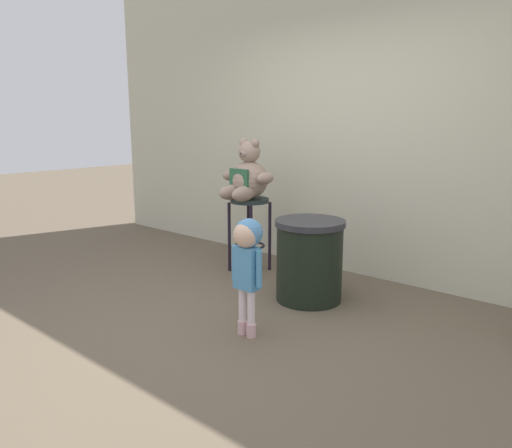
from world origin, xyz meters
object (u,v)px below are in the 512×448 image
trash_bin (309,260)px  teddy_bear (247,177)px  child_walking (247,252)px  bar_stool_with_teddy (250,219)px

trash_bin → teddy_bear: bearing=163.8°
teddy_bear → child_walking: size_ratio=0.69×
bar_stool_with_teddy → teddy_bear: bearing=-90.0°
child_walking → trash_bin: child_walking is taller
teddy_bear → trash_bin: teddy_bear is taller
child_walking → bar_stool_with_teddy: bearing=-79.7°
child_walking → trash_bin: 0.91m
bar_stool_with_teddy → trash_bin: size_ratio=1.07×
bar_stool_with_teddy → child_walking: size_ratio=0.88×
bar_stool_with_teddy → trash_bin: 1.00m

